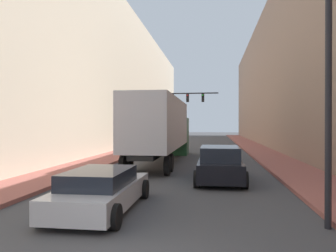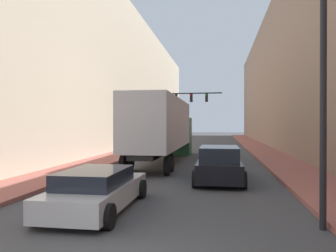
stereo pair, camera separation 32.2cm
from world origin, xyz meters
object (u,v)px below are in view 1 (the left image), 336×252
semi_truck (162,127)px  traffic_signal_gantry (174,107)px  sedan_car (101,190)px  suv_car (220,165)px  street_lamp (329,42)px

semi_truck → traffic_signal_gantry: traffic_signal_gantry is taller
sedan_car → suv_car: size_ratio=1.02×
semi_truck → sedan_car: semi_truck is taller
suv_car → street_lamp: (2.50, -6.40, 3.82)m
semi_truck → suv_car: (3.69, -6.90, -1.62)m
suv_car → traffic_signal_gantry: traffic_signal_gantry is taller
sedan_car → traffic_signal_gantry: 27.02m
suv_car → traffic_signal_gantry: bearing=102.3°
semi_truck → suv_car: semi_truck is taller
suv_car → street_lamp: 7.87m
sedan_car → suv_car: bearing=56.9°
street_lamp → semi_truck: bearing=115.0°
sedan_car → suv_car: 6.59m
semi_truck → sedan_car: (0.10, -12.42, -1.77)m
semi_truck → traffic_signal_gantry: bearing=93.7°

